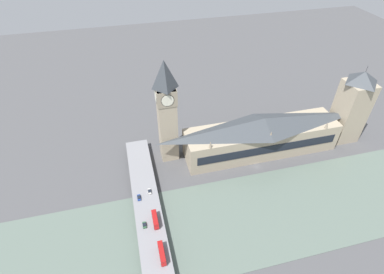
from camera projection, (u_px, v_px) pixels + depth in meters
The scene contains 11 objects.
ground_plane at pixel (257, 167), 200.75m from camera, with size 600.00×600.00×0.00m, color #4C4C4F.
river_water at pixel (282, 209), 173.83m from camera, with size 59.72×360.00×0.30m, color slate.
parliament_hall at pixel (262, 135), 204.42m from camera, with size 24.18×105.94×28.32m.
clock_tower at pixel (167, 110), 185.43m from camera, with size 12.58×12.58×71.55m.
victoria_tower at pixel (352, 107), 208.70m from camera, with size 17.66×17.66×57.72m.
road_bridge at pixel (152, 233), 156.71m from camera, with size 151.44×14.89×5.68m.
double_decker_bus_lead at pixel (162, 253), 144.20m from camera, with size 11.38×2.57×4.80m.
double_decker_bus_mid at pixel (155, 219), 159.10m from camera, with size 10.12×2.65×4.67m.
car_northbound_lead at pixel (139, 198), 172.72m from camera, with size 4.38×1.90×1.39m.
car_southbound_lead at pixel (149, 191), 176.25m from camera, with size 4.05×1.89×1.43m.
car_southbound_tail at pixel (144, 225), 158.54m from camera, with size 3.86×1.92×1.47m.
Camera 1 is at (-127.06, 76.92, 143.33)m, focal length 28.00 mm.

